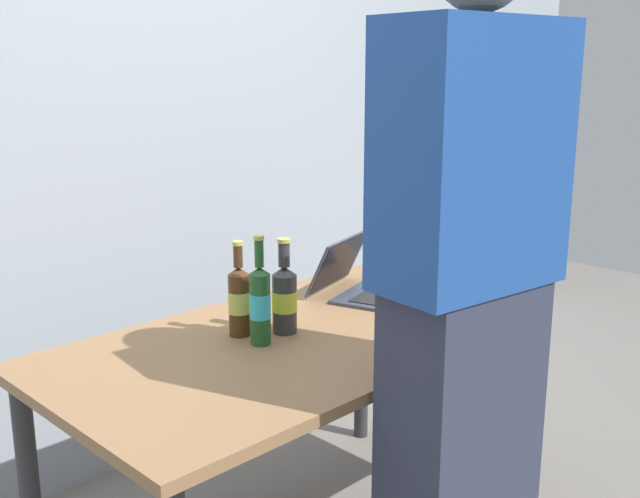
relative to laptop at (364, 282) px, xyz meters
name	(u,v)px	position (x,y,z in m)	size (l,w,h in m)	color
desk	(297,361)	(-0.45, -0.14, -0.12)	(1.51, 0.84, 0.72)	olive
laptop	(364,282)	(0.00, 0.00, 0.00)	(0.41, 0.40, 0.20)	#383D4C
beer_bottle_dark	(284,297)	(-0.46, -0.09, 0.07)	(0.08, 0.08, 0.29)	#333333
beer_bottle_amber	(239,299)	(-0.57, -0.02, 0.07)	(0.07, 0.07, 0.29)	#472B14
beer_bottle_brown	(260,303)	(-0.58, -0.12, 0.08)	(0.06, 0.06, 0.32)	#1E5123
person_figure	(465,304)	(-0.45, -0.72, 0.19)	(0.48, 0.34, 1.86)	#2D3347
back_wall	(128,122)	(-0.45, 0.75, 0.54)	(6.00, 0.10, 2.60)	#99A3AD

